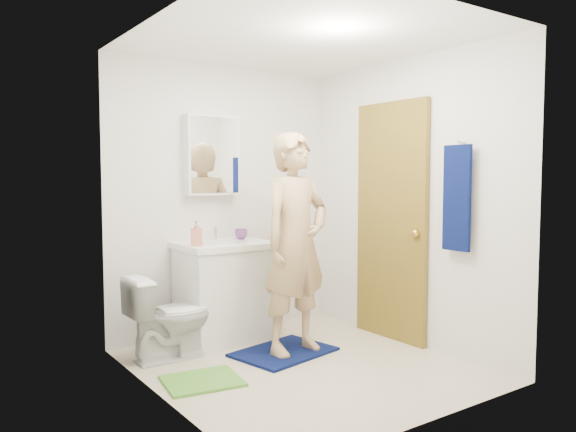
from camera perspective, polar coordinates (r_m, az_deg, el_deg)
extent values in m
cube|color=beige|center=(4.35, 1.44, -15.06)|extent=(2.20, 2.40, 0.02)
cube|color=white|center=(4.23, 1.50, 17.68)|extent=(2.20, 2.40, 0.02)
cube|color=silver|center=(5.14, -6.57, 1.63)|extent=(2.20, 0.02, 2.40)
cube|color=silver|center=(3.22, 14.34, 0.15)|extent=(2.20, 0.02, 2.40)
cube|color=silver|center=(3.57, -13.02, 0.54)|extent=(0.02, 2.40, 2.40)
cube|color=silver|center=(4.86, 12.07, 1.44)|extent=(0.02, 2.40, 2.40)
cube|color=white|center=(4.91, -6.40, -7.90)|extent=(0.75, 0.55, 0.80)
cube|color=white|center=(4.84, -6.43, -2.97)|extent=(0.79, 0.59, 0.05)
cylinder|color=white|center=(4.84, -6.44, -2.79)|extent=(0.40, 0.40, 0.03)
cylinder|color=silver|center=(4.99, -7.43, -1.78)|extent=(0.03, 0.03, 0.12)
cube|color=white|center=(5.01, -7.74, 6.14)|extent=(0.50, 0.12, 0.70)
cube|color=white|center=(4.95, -7.41, 6.17)|extent=(0.46, 0.01, 0.66)
cube|color=olive|center=(4.94, 10.41, -0.53)|extent=(0.05, 0.80, 2.05)
sphere|color=gold|center=(4.70, 12.84, -1.72)|extent=(0.07, 0.07, 0.07)
cube|color=#071247|center=(4.42, 16.78, 1.76)|extent=(0.03, 0.24, 0.80)
cylinder|color=silver|center=(4.46, 17.21, 7.17)|extent=(0.06, 0.02, 0.02)
imported|color=white|center=(4.50, -11.92, -9.94)|extent=(0.66, 0.39, 0.66)
cube|color=#071247|center=(4.61, -0.44, -13.65)|extent=(0.85, 0.68, 0.02)
cube|color=#5AA637|center=(4.06, -8.71, -16.22)|extent=(0.57, 0.50, 0.02)
imported|color=#C9735D|center=(4.62, -9.28, -1.73)|extent=(0.12, 0.12, 0.20)
imported|color=#703A80|center=(5.07, -4.78, -1.84)|extent=(0.14, 0.14, 0.09)
imported|color=tan|center=(4.42, 0.79, -2.76)|extent=(0.68, 0.49, 1.73)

